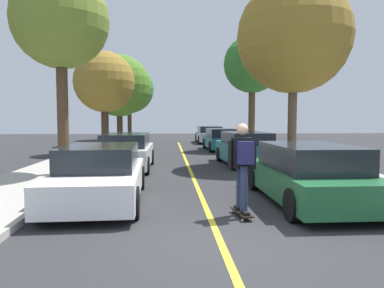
{
  "coord_description": "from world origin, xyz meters",
  "views": [
    {
      "loc": [
        -0.83,
        -5.67,
        1.97
      ],
      "look_at": [
        0.19,
        9.83,
        0.86
      ],
      "focal_mm": 34.41,
      "sensor_mm": 36.0,
      "label": 1
    }
  ],
  "objects_px": {
    "parked_car_right_farthest": "(209,134)",
    "parked_car_right_far": "(221,139)",
    "street_tree_right_nearest": "(294,37)",
    "parked_car_left_nearest": "(100,175)",
    "street_tree_left_farthest": "(129,89)",
    "parked_car_right_nearest": "(308,174)",
    "street_tree_left_far": "(119,86)",
    "skateboarder": "(243,162)",
    "street_tree_left_near": "(104,82)",
    "parked_car_right_near": "(246,148)",
    "skateboard": "(242,212)",
    "street_tree_right_near": "(252,65)",
    "parked_car_left_near": "(126,152)",
    "street_tree_left_nearest": "(60,22)",
    "fire_hydrant": "(364,179)"
  },
  "relations": [
    {
      "from": "parked_car_right_farthest",
      "to": "street_tree_right_near",
      "type": "xyz_separation_m",
      "value": [
        1.81,
        -6.79,
        4.47
      ]
    },
    {
      "from": "street_tree_left_far",
      "to": "parked_car_left_near",
      "type": "bearing_deg",
      "value": -81.58
    },
    {
      "from": "parked_car_left_nearest",
      "to": "street_tree_right_nearest",
      "type": "height_order",
      "value": "street_tree_right_nearest"
    },
    {
      "from": "parked_car_left_nearest",
      "to": "skateboarder",
      "type": "xyz_separation_m",
      "value": [
        3.06,
        -1.56,
        0.47
      ]
    },
    {
      "from": "street_tree_left_nearest",
      "to": "fire_hydrant",
      "type": "bearing_deg",
      "value": -24.31
    },
    {
      "from": "parked_car_left_nearest",
      "to": "street_tree_right_near",
      "type": "height_order",
      "value": "street_tree_right_near"
    },
    {
      "from": "fire_hydrant",
      "to": "street_tree_left_near",
      "type": "bearing_deg",
      "value": 124.9
    },
    {
      "from": "street_tree_left_far",
      "to": "skateboarder",
      "type": "bearing_deg",
      "value": -75.81
    },
    {
      "from": "street_tree_right_nearest",
      "to": "street_tree_left_farthest",
      "type": "bearing_deg",
      "value": 114.69
    },
    {
      "from": "parked_car_right_far",
      "to": "skateboard",
      "type": "xyz_separation_m",
      "value": [
        -1.78,
        -15.09,
        -0.56
      ]
    },
    {
      "from": "parked_car_left_near",
      "to": "skateboard",
      "type": "height_order",
      "value": "parked_car_left_near"
    },
    {
      "from": "parked_car_left_nearest",
      "to": "parked_car_right_far",
      "type": "distance_m",
      "value": 14.4
    },
    {
      "from": "parked_car_right_farthest",
      "to": "parked_car_right_far",
      "type": "bearing_deg",
      "value": -90.0
    },
    {
      "from": "street_tree_left_nearest",
      "to": "fire_hydrant",
      "type": "height_order",
      "value": "street_tree_left_nearest"
    },
    {
      "from": "parked_car_right_near",
      "to": "parked_car_right_far",
      "type": "height_order",
      "value": "parked_car_right_near"
    },
    {
      "from": "parked_car_right_nearest",
      "to": "parked_car_left_nearest",
      "type": "bearing_deg",
      "value": 175.27
    },
    {
      "from": "fire_hydrant",
      "to": "street_tree_right_nearest",
      "type": "bearing_deg",
      "value": 87.13
    },
    {
      "from": "skateboard",
      "to": "skateboarder",
      "type": "relative_size",
      "value": 0.49
    },
    {
      "from": "parked_car_right_near",
      "to": "skateboard",
      "type": "relative_size",
      "value": 4.89
    },
    {
      "from": "parked_car_right_near",
      "to": "skateboarder",
      "type": "xyz_separation_m",
      "value": [
        -1.78,
        -8.06,
        0.41
      ]
    },
    {
      "from": "parked_car_right_near",
      "to": "street_tree_left_far",
      "type": "distance_m",
      "value": 13.5
    },
    {
      "from": "parked_car_left_nearest",
      "to": "street_tree_left_nearest",
      "type": "bearing_deg",
      "value": 117.02
    },
    {
      "from": "parked_car_left_nearest",
      "to": "street_tree_left_nearest",
      "type": "xyz_separation_m",
      "value": [
        -1.81,
        3.54,
        4.4
      ]
    },
    {
      "from": "street_tree_left_near",
      "to": "street_tree_right_near",
      "type": "xyz_separation_m",
      "value": [
        8.46,
        1.77,
        1.26
      ]
    },
    {
      "from": "skateboarder",
      "to": "skateboard",
      "type": "bearing_deg",
      "value": 96.65
    },
    {
      "from": "parked_car_right_near",
      "to": "street_tree_right_near",
      "type": "distance_m",
      "value": 8.33
    },
    {
      "from": "street_tree_right_nearest",
      "to": "fire_hydrant",
      "type": "relative_size",
      "value": 10.53
    },
    {
      "from": "parked_car_right_farthest",
      "to": "street_tree_right_nearest",
      "type": "bearing_deg",
      "value": -82.67
    },
    {
      "from": "street_tree_left_near",
      "to": "skateboarder",
      "type": "height_order",
      "value": "street_tree_left_near"
    },
    {
      "from": "street_tree_left_nearest",
      "to": "street_tree_right_near",
      "type": "relative_size",
      "value": 0.96
    },
    {
      "from": "street_tree_left_nearest",
      "to": "street_tree_right_nearest",
      "type": "relative_size",
      "value": 0.88
    },
    {
      "from": "street_tree_right_near",
      "to": "fire_hydrant",
      "type": "xyz_separation_m",
      "value": [
        -0.31,
        -13.46,
        -4.65
      ]
    },
    {
      "from": "parked_car_left_nearest",
      "to": "fire_hydrant",
      "type": "distance_m",
      "value": 6.35
    },
    {
      "from": "parked_car_right_farthest",
      "to": "street_tree_right_nearest",
      "type": "relative_size",
      "value": 0.63
    },
    {
      "from": "street_tree_left_near",
      "to": "street_tree_left_far",
      "type": "bearing_deg",
      "value": 90.0
    },
    {
      "from": "street_tree_right_nearest",
      "to": "skateboarder",
      "type": "bearing_deg",
      "value": -115.31
    },
    {
      "from": "parked_car_right_nearest",
      "to": "street_tree_left_nearest",
      "type": "relative_size",
      "value": 0.7
    },
    {
      "from": "street_tree_left_near",
      "to": "skateboard",
      "type": "relative_size",
      "value": 6.28
    },
    {
      "from": "parked_car_left_near",
      "to": "street_tree_left_near",
      "type": "bearing_deg",
      "value": 106.59
    },
    {
      "from": "parked_car_right_nearest",
      "to": "street_tree_left_nearest",
      "type": "xyz_separation_m",
      "value": [
        -6.65,
        3.95,
        4.37
      ]
    },
    {
      "from": "street_tree_left_far",
      "to": "street_tree_right_near",
      "type": "distance_m",
      "value": 9.57
    },
    {
      "from": "street_tree_left_farthest",
      "to": "skateboard",
      "type": "relative_size",
      "value": 7.68
    },
    {
      "from": "parked_car_left_nearest",
      "to": "street_tree_right_near",
      "type": "distance_m",
      "value": 15.55
    },
    {
      "from": "street_tree_right_near",
      "to": "skateboard",
      "type": "height_order",
      "value": "street_tree_right_near"
    },
    {
      "from": "parked_car_right_near",
      "to": "street_tree_left_far",
      "type": "xyz_separation_m",
      "value": [
        -6.65,
        11.2,
        3.52
      ]
    },
    {
      "from": "parked_car_left_near",
      "to": "parked_car_right_farthest",
      "type": "relative_size",
      "value": 0.91
    },
    {
      "from": "parked_car_right_farthest",
      "to": "street_tree_left_nearest",
      "type": "distance_m",
      "value": 18.38
    },
    {
      "from": "street_tree_left_farthest",
      "to": "parked_car_right_nearest",
      "type": "bearing_deg",
      "value": -75.01
    },
    {
      "from": "parked_car_right_nearest",
      "to": "parked_car_right_far",
      "type": "bearing_deg",
      "value": 90.0
    },
    {
      "from": "street_tree_left_nearest",
      "to": "parked_car_right_farthest",
      "type": "bearing_deg",
      "value": 68.12
    }
  ]
}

